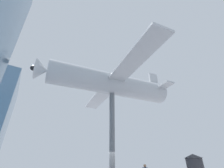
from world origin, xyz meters
The scene contains 2 objects.
support_pylon_central centered at (0.00, 0.00, 3.84)m, with size 0.49×0.49×7.68m.
suspended_airplane centered at (0.03, 0.22, 8.76)m, with size 15.55×13.51×3.57m.
Camera 1 is at (-11.27, 7.00, 1.68)m, focal length 24.00 mm.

